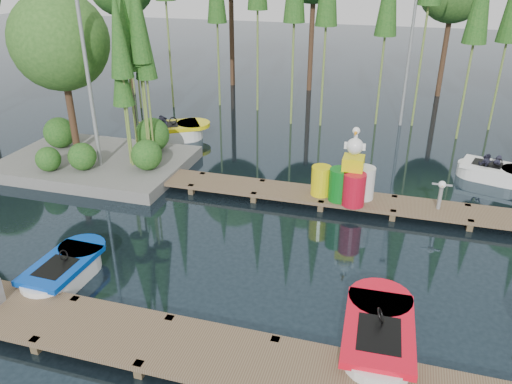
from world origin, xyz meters
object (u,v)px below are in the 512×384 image
(island, at_px, (81,75))
(yellow_barrel, at_px, (321,181))
(boat_blue, at_px, (64,271))
(boat_yellow_far, at_px, (171,132))
(drum_cluster, at_px, (353,180))
(boat_red, at_px, (378,337))

(island, bearing_deg, yellow_barrel, -5.50)
(boat_blue, distance_m, boat_yellow_far, 9.68)
(island, height_order, boat_yellow_far, island)
(drum_cluster, bearing_deg, boat_yellow_far, 151.45)
(boat_yellow_far, bearing_deg, boat_red, -59.92)
(yellow_barrel, bearing_deg, boat_yellow_far, 149.24)
(island, xyz_separation_m, boat_red, (10.27, -6.56, -2.91))
(boat_blue, height_order, drum_cluster, drum_cluster)
(boat_blue, bearing_deg, drum_cluster, 43.83)
(island, distance_m, yellow_barrel, 8.60)
(boat_blue, relative_size, drum_cluster, 1.10)
(island, height_order, drum_cluster, island)
(boat_yellow_far, distance_m, yellow_barrel, 7.83)
(island, bearing_deg, drum_cluster, -5.93)
(boat_yellow_far, xyz_separation_m, drum_cluster, (7.64, -4.16, 0.63))
(island, distance_m, boat_yellow_far, 4.56)
(yellow_barrel, bearing_deg, boat_blue, -131.83)
(boat_blue, relative_size, boat_yellow_far, 0.75)
(boat_yellow_far, xyz_separation_m, yellow_barrel, (6.72, -4.00, 0.43))
(boat_blue, distance_m, yellow_barrel, 7.42)
(yellow_barrel, xyz_separation_m, drum_cluster, (0.92, -0.16, 0.21))
(boat_blue, bearing_deg, yellow_barrel, 49.57)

